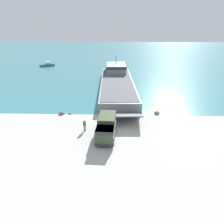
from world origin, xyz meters
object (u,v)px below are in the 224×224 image
object	(u,v)px
soldier_on_ramp	(85,125)
moored_boat_a	(47,65)
landing_craft	(117,80)
military_truck	(106,127)

from	to	relation	value
soldier_on_ramp	moored_boat_a	world-z (taller)	soldier_on_ramp
landing_craft	soldier_on_ramp	distance (m)	27.47
military_truck	soldier_on_ramp	distance (m)	4.06
soldier_on_ramp	military_truck	bearing A→B (deg)	-123.32
military_truck	landing_craft	bearing A→B (deg)	179.91
landing_craft	military_truck	xyz separation A→B (m)	(-1.16, -28.92, 0.02)
military_truck	moored_boat_a	xyz separation A→B (m)	(-27.25, 58.87, -1.01)
military_truck	moored_boat_a	bearing A→B (deg)	-152.96
landing_craft	military_truck	world-z (taller)	landing_craft
soldier_on_ramp	moored_boat_a	bearing A→B (deg)	16.81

